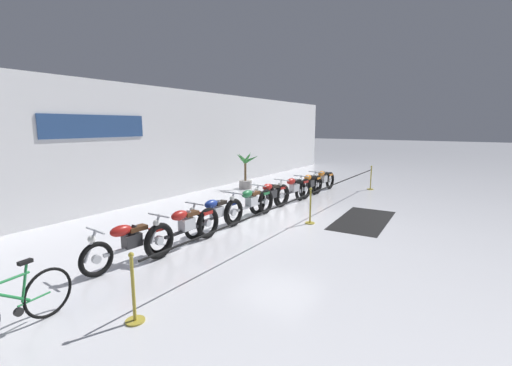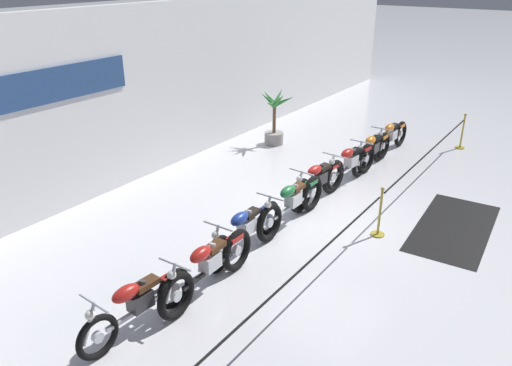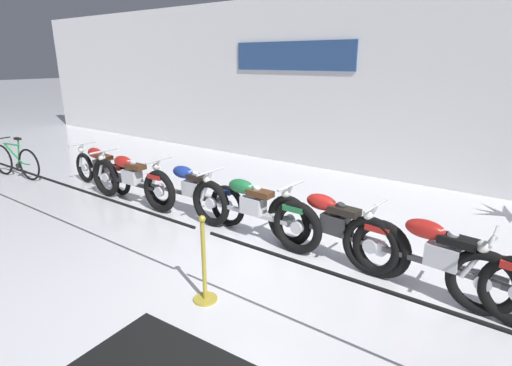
% 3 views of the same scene
% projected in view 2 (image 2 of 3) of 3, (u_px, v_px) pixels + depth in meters
% --- Properties ---
extents(ground_plane, '(120.00, 120.00, 0.00)m').
position_uv_depth(ground_plane, '(330.00, 219.00, 10.70)').
color(ground_plane, silver).
extents(back_wall, '(28.00, 0.29, 4.20)m').
position_uv_depth(back_wall, '(151.00, 90.00, 12.52)').
color(back_wall, white).
rests_on(back_wall, ground).
extents(motorcycle_red_0, '(2.10, 0.62, 0.92)m').
position_uv_depth(motorcycle_red_0, '(137.00, 304.00, 7.25)').
color(motorcycle_red_0, black).
rests_on(motorcycle_red_0, ground).
extents(motorcycle_red_1, '(2.36, 0.62, 0.97)m').
position_uv_depth(motorcycle_red_1, '(208.00, 267.00, 8.13)').
color(motorcycle_red_1, black).
rests_on(motorcycle_red_1, ground).
extents(motorcycle_blue_2, '(2.35, 0.62, 0.93)m').
position_uv_depth(motorcycle_blue_2, '(245.00, 230.00, 9.29)').
color(motorcycle_blue_2, black).
rests_on(motorcycle_blue_2, ground).
extents(motorcycle_green_3, '(2.47, 0.62, 0.97)m').
position_uv_depth(motorcycle_green_3, '(292.00, 203.00, 10.28)').
color(motorcycle_green_3, black).
rests_on(motorcycle_green_3, ground).
extents(motorcycle_red_4, '(2.21, 0.62, 0.97)m').
position_uv_depth(motorcycle_red_4, '(318.00, 182.00, 11.33)').
color(motorcycle_red_4, black).
rests_on(motorcycle_red_4, ground).
extents(motorcycle_red_5, '(2.43, 0.62, 0.98)m').
position_uv_depth(motorcycle_red_5, '(350.00, 164.00, 12.30)').
color(motorcycle_red_5, black).
rests_on(motorcycle_red_5, ground).
extents(motorcycle_orange_6, '(2.35, 0.62, 0.96)m').
position_uv_depth(motorcycle_orange_6, '(372.00, 150.00, 13.24)').
color(motorcycle_orange_6, black).
rests_on(motorcycle_orange_6, ground).
extents(motorcycle_orange_7, '(2.31, 0.62, 0.96)m').
position_uv_depth(motorcycle_orange_7, '(391.00, 137.00, 14.25)').
color(motorcycle_orange_7, black).
rests_on(motorcycle_orange_7, ground).
extents(potted_palm_left_of_row, '(1.04, 1.07, 1.68)m').
position_uv_depth(potted_palm_left_of_row, '(274.00, 121.00, 14.91)').
color(potted_palm_left_of_row, gray).
rests_on(potted_palm_left_of_row, ground).
extents(stanchion_far_left, '(12.37, 0.28, 1.05)m').
position_uv_depth(stanchion_far_left, '(353.00, 228.00, 8.77)').
color(stanchion_far_left, gold).
rests_on(stanchion_far_left, ground).
extents(stanchion_mid_left, '(0.28, 0.28, 1.05)m').
position_uv_depth(stanchion_mid_left, '(379.00, 219.00, 9.92)').
color(stanchion_mid_left, gold).
rests_on(stanchion_mid_left, ground).
extents(stanchion_mid_right, '(0.28, 0.28, 1.05)m').
position_uv_depth(stanchion_mid_right, '(462.00, 136.00, 14.69)').
color(stanchion_mid_right, gold).
rests_on(stanchion_mid_right, ground).
extents(floor_banner, '(3.09, 1.55, 0.01)m').
position_uv_depth(floor_banner, '(454.00, 227.00, 10.34)').
color(floor_banner, black).
rests_on(floor_banner, ground).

